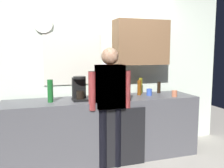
# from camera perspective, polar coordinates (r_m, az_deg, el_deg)

# --- Properties ---
(ground_plane) EXTENTS (8.00, 8.00, 0.00)m
(ground_plane) POSITION_cam_1_polar(r_m,az_deg,el_deg) (3.59, -0.45, -18.21)
(ground_plane) COLOR #9E998E
(kitchen_counter) EXTENTS (2.76, 0.64, 0.89)m
(kitchen_counter) POSITION_cam_1_polar(r_m,az_deg,el_deg) (3.70, -1.88, -10.05)
(kitchen_counter) COLOR #4C4C51
(kitchen_counter) RESTS_ON ground_plane
(dishwasher_panel) EXTENTS (0.56, 0.02, 0.80)m
(dishwasher_panel) POSITION_cam_1_polar(r_m,az_deg,el_deg) (3.48, 3.11, -11.98)
(dishwasher_panel) COLOR black
(dishwasher_panel) RESTS_ON ground_plane
(back_wall_assembly) EXTENTS (4.36, 0.42, 2.60)m
(back_wall_assembly) POSITION_cam_1_polar(r_m,az_deg,el_deg) (3.94, -2.41, 4.54)
(back_wall_assembly) COLOR silver
(back_wall_assembly) RESTS_ON ground_plane
(coffee_maker) EXTENTS (0.20, 0.20, 0.33)m
(coffee_maker) POSITION_cam_1_polar(r_m,az_deg,el_deg) (3.45, -7.40, -1.29)
(coffee_maker) COLOR black
(coffee_maker) RESTS_ON kitchen_counter
(bottle_olive_oil) EXTENTS (0.06, 0.06, 0.25)m
(bottle_olive_oil) POSITION_cam_1_polar(r_m,az_deg,el_deg) (4.02, 6.47, -0.36)
(bottle_olive_oil) COLOR olive
(bottle_olive_oil) RESTS_ON kitchen_counter
(bottle_green_wine) EXTENTS (0.07, 0.07, 0.30)m
(bottle_green_wine) POSITION_cam_1_polar(r_m,az_deg,el_deg) (3.40, -13.79, -1.53)
(bottle_green_wine) COLOR #195923
(bottle_green_wine) RESTS_ON kitchen_counter
(bottle_red_vinegar) EXTENTS (0.06, 0.06, 0.22)m
(bottle_red_vinegar) POSITION_cam_1_polar(r_m,az_deg,el_deg) (3.58, -1.02, -1.51)
(bottle_red_vinegar) COLOR maroon
(bottle_red_vinegar) RESTS_ON kitchen_counter
(bottle_clear_soda) EXTENTS (0.09, 0.09, 0.28)m
(bottle_clear_soda) POSITION_cam_1_polar(r_m,az_deg,el_deg) (3.42, -2.11, -1.42)
(bottle_clear_soda) COLOR #2D8C33
(bottle_clear_soda) RESTS_ON kitchen_counter
(bottle_amber_beer) EXTENTS (0.06, 0.06, 0.23)m
(bottle_amber_beer) POSITION_cam_1_polar(r_m,az_deg,el_deg) (3.87, 6.19, -0.81)
(bottle_amber_beer) COLOR brown
(bottle_amber_beer) RESTS_ON kitchen_counter
(bottle_dark_sauce) EXTENTS (0.06, 0.06, 0.18)m
(bottle_dark_sauce) POSITION_cam_1_polar(r_m,az_deg,el_deg) (4.11, 10.56, -0.76)
(bottle_dark_sauce) COLOR black
(bottle_dark_sauce) RESTS_ON kitchen_counter
(cup_blue_mug) EXTENTS (0.08, 0.08, 0.10)m
(cup_blue_mug) POSITION_cam_1_polar(r_m,az_deg,el_deg) (3.87, 8.42, -1.82)
(cup_blue_mug) COLOR #3351B2
(cup_blue_mug) RESTS_ON kitchen_counter
(cup_terracotta_mug) EXTENTS (0.08, 0.08, 0.09)m
(cup_terracotta_mug) POSITION_cam_1_polar(r_m,az_deg,el_deg) (3.83, 13.95, -2.11)
(cup_terracotta_mug) COLOR #B26647
(cup_terracotta_mug) RESTS_ON kitchen_counter
(dish_soap) EXTENTS (0.06, 0.06, 0.18)m
(dish_soap) POSITION_cam_1_polar(r_m,az_deg,el_deg) (3.77, -3.57, -1.56)
(dish_soap) COLOR yellow
(dish_soap) RESTS_ON kitchen_counter
(person_at_sink) EXTENTS (0.57, 0.22, 1.60)m
(person_at_sink) POSITION_cam_1_polar(r_m,az_deg,el_deg) (3.30, -0.46, -3.16)
(person_at_sink) COLOR #3F4766
(person_at_sink) RESTS_ON ground_plane
(person_guest) EXTENTS (0.57, 0.22, 1.60)m
(person_guest) POSITION_cam_1_polar(r_m,az_deg,el_deg) (3.30, -0.46, -3.16)
(person_guest) COLOR black
(person_guest) RESTS_ON ground_plane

